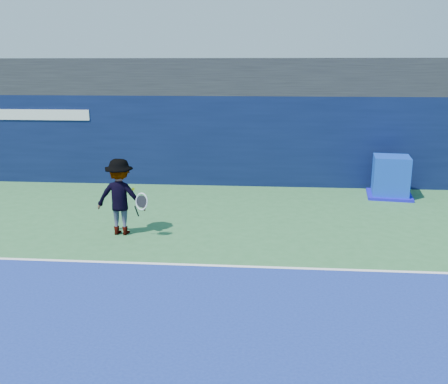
{
  "coord_description": "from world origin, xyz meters",
  "views": [
    {
      "loc": [
        1.17,
        -6.41,
        3.95
      ],
      "look_at": [
        0.19,
        5.2,
        1.0
      ],
      "focal_mm": 40.0,
      "sensor_mm": 36.0,
      "label": 1
    }
  ],
  "objects": [
    {
      "name": "ground",
      "position": [
        0.0,
        0.0,
        0.0
      ],
      "size": [
        80.0,
        80.0,
        0.0
      ],
      "primitive_type": "plane",
      "color": "#2F6A39",
      "rests_on": "ground"
    },
    {
      "name": "baseline",
      "position": [
        0.0,
        3.0,
        0.01
      ],
      "size": [
        24.0,
        0.1,
        0.01
      ],
      "primitive_type": "cube",
      "color": "white",
      "rests_on": "ground"
    },
    {
      "name": "stadium_band",
      "position": [
        0.0,
        11.5,
        3.6
      ],
      "size": [
        36.0,
        3.0,
        1.2
      ],
      "primitive_type": "cube",
      "color": "black",
      "rests_on": "back_wall_assembly"
    },
    {
      "name": "back_wall_assembly",
      "position": [
        -0.0,
        10.5,
        1.5
      ],
      "size": [
        36.0,
        1.03,
        3.0
      ],
      "color": "#0A1337",
      "rests_on": "ground"
    },
    {
      "name": "equipment_cart",
      "position": [
        5.05,
        9.02,
        0.58
      ],
      "size": [
        1.49,
        1.49,
        1.27
      ],
      "color": "#0C33B0",
      "rests_on": "ground"
    },
    {
      "name": "tennis_player",
      "position": [
        -2.26,
        4.84,
        0.92
      ],
      "size": [
        1.37,
        0.76,
        1.84
      ],
      "color": "white",
      "rests_on": "ground"
    },
    {
      "name": "tennis_ball",
      "position": [
        -2.05,
        5.23,
        1.02
      ],
      "size": [
        0.07,
        0.07,
        0.07
      ],
      "color": "#B8E319",
      "rests_on": "ground"
    }
  ]
}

